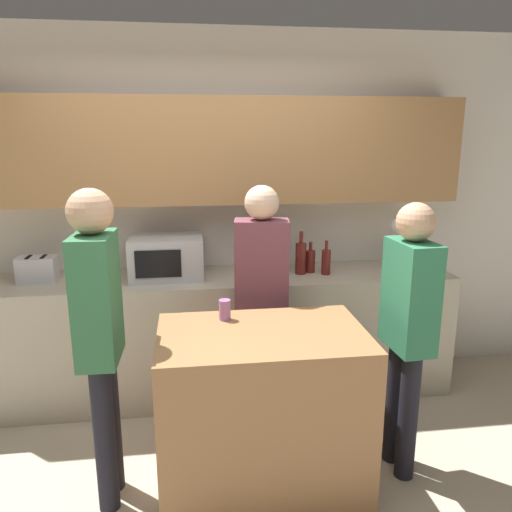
{
  "coord_description": "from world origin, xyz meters",
  "views": [
    {
      "loc": [
        -0.13,
        -2.13,
        1.95
      ],
      "look_at": [
        0.23,
        0.53,
        1.29
      ],
      "focal_mm": 35.0,
      "sensor_mm": 36.0,
      "label": 1
    }
  ],
  "objects_px": {
    "microwave": "(167,257)",
    "bottle_3": "(301,258)",
    "potted_plant": "(398,244)",
    "toaster": "(37,269)",
    "bottle_2": "(284,256)",
    "cup_0": "(225,310)",
    "bottle_4": "(310,261)",
    "bottle_5": "(326,261)",
    "bottle_1": "(273,260)",
    "bottle_0": "(263,261)",
    "person_left": "(262,289)",
    "person_center": "(408,319)",
    "person_right": "(99,324)"
  },
  "relations": [
    {
      "from": "bottle_0",
      "to": "cup_0",
      "type": "relative_size",
      "value": 2.58
    },
    {
      "from": "bottle_4",
      "to": "person_right",
      "type": "distance_m",
      "value": 1.75
    },
    {
      "from": "person_right",
      "to": "microwave",
      "type": "bearing_deg",
      "value": 166.7
    },
    {
      "from": "toaster",
      "to": "cup_0",
      "type": "relative_size",
      "value": 2.25
    },
    {
      "from": "bottle_2",
      "to": "potted_plant",
      "type": "bearing_deg",
      "value": -3.22
    },
    {
      "from": "bottle_1",
      "to": "person_center",
      "type": "bearing_deg",
      "value": -60.86
    },
    {
      "from": "person_center",
      "to": "bottle_0",
      "type": "bearing_deg",
      "value": 29.25
    },
    {
      "from": "microwave",
      "to": "bottle_3",
      "type": "relative_size",
      "value": 1.62
    },
    {
      "from": "toaster",
      "to": "bottle_3",
      "type": "bearing_deg",
      "value": -1.34
    },
    {
      "from": "bottle_5",
      "to": "person_left",
      "type": "bearing_deg",
      "value": -141.24
    },
    {
      "from": "person_left",
      "to": "bottle_5",
      "type": "bearing_deg",
      "value": -133.34
    },
    {
      "from": "bottle_1",
      "to": "person_left",
      "type": "distance_m",
      "value": 0.53
    },
    {
      "from": "bottle_2",
      "to": "bottle_5",
      "type": "bearing_deg",
      "value": -24.89
    },
    {
      "from": "cup_0",
      "to": "person_center",
      "type": "height_order",
      "value": "person_center"
    },
    {
      "from": "potted_plant",
      "to": "bottle_5",
      "type": "relative_size",
      "value": 1.54
    },
    {
      "from": "toaster",
      "to": "bottle_5",
      "type": "relative_size",
      "value": 1.01
    },
    {
      "from": "bottle_0",
      "to": "bottle_5",
      "type": "bearing_deg",
      "value": -3.46
    },
    {
      "from": "toaster",
      "to": "person_left",
      "type": "height_order",
      "value": "person_left"
    },
    {
      "from": "microwave",
      "to": "cup_0",
      "type": "bearing_deg",
      "value": -69.23
    },
    {
      "from": "bottle_0",
      "to": "bottle_4",
      "type": "xyz_separation_m",
      "value": [
        0.37,
        0.04,
        -0.03
      ]
    },
    {
      "from": "person_center",
      "to": "bottle_3",
      "type": "bearing_deg",
      "value": 16.35
    },
    {
      "from": "person_left",
      "to": "person_center",
      "type": "height_order",
      "value": "person_left"
    },
    {
      "from": "bottle_4",
      "to": "cup_0",
      "type": "height_order",
      "value": "bottle_4"
    },
    {
      "from": "person_center",
      "to": "person_right",
      "type": "distance_m",
      "value": 1.66
    },
    {
      "from": "bottle_3",
      "to": "person_center",
      "type": "height_order",
      "value": "person_center"
    },
    {
      "from": "bottle_0",
      "to": "cup_0",
      "type": "bearing_deg",
      "value": -111.64
    },
    {
      "from": "potted_plant",
      "to": "bottle_5",
      "type": "height_order",
      "value": "potted_plant"
    },
    {
      "from": "bottle_4",
      "to": "bottle_5",
      "type": "height_order",
      "value": "bottle_5"
    },
    {
      "from": "potted_plant",
      "to": "bottle_2",
      "type": "bearing_deg",
      "value": 176.78
    },
    {
      "from": "microwave",
      "to": "potted_plant",
      "type": "xyz_separation_m",
      "value": [
        1.75,
        0.0,
        0.05
      ]
    },
    {
      "from": "person_center",
      "to": "person_right",
      "type": "height_order",
      "value": "person_right"
    },
    {
      "from": "potted_plant",
      "to": "cup_0",
      "type": "xyz_separation_m",
      "value": [
        -1.4,
        -0.93,
        -0.13
      ]
    },
    {
      "from": "bottle_1",
      "to": "cup_0",
      "type": "relative_size",
      "value": 2.39
    },
    {
      "from": "person_left",
      "to": "potted_plant",
      "type": "bearing_deg",
      "value": -147.27
    },
    {
      "from": "bottle_2",
      "to": "bottle_4",
      "type": "relative_size",
      "value": 1.27
    },
    {
      "from": "microwave",
      "to": "toaster",
      "type": "relative_size",
      "value": 2.0
    },
    {
      "from": "person_center",
      "to": "bottle_2",
      "type": "bearing_deg",
      "value": 19.63
    },
    {
      "from": "bottle_2",
      "to": "bottle_3",
      "type": "xyz_separation_m",
      "value": [
        0.11,
        -0.09,
        0.01
      ]
    },
    {
      "from": "person_right",
      "to": "person_left",
      "type": "bearing_deg",
      "value": 124.37
    },
    {
      "from": "bottle_2",
      "to": "microwave",
      "type": "bearing_deg",
      "value": -176.67
    },
    {
      "from": "bottle_2",
      "to": "cup_0",
      "type": "height_order",
      "value": "bottle_2"
    },
    {
      "from": "person_center",
      "to": "person_right",
      "type": "relative_size",
      "value": 0.94
    },
    {
      "from": "cup_0",
      "to": "bottle_2",
      "type": "bearing_deg",
      "value": 61.92
    },
    {
      "from": "bottle_4",
      "to": "bottle_5",
      "type": "distance_m",
      "value": 0.12
    },
    {
      "from": "bottle_3",
      "to": "microwave",
      "type": "bearing_deg",
      "value": 177.53
    },
    {
      "from": "bottle_1",
      "to": "bottle_5",
      "type": "height_order",
      "value": "bottle_1"
    },
    {
      "from": "bottle_1",
      "to": "bottle_2",
      "type": "height_order",
      "value": "bottle_2"
    },
    {
      "from": "bottle_1",
      "to": "bottle_3",
      "type": "relative_size",
      "value": 0.86
    },
    {
      "from": "microwave",
      "to": "bottle_1",
      "type": "relative_size",
      "value": 1.89
    },
    {
      "from": "bottle_5",
      "to": "person_center",
      "type": "bearing_deg",
      "value": -78.74
    }
  ]
}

